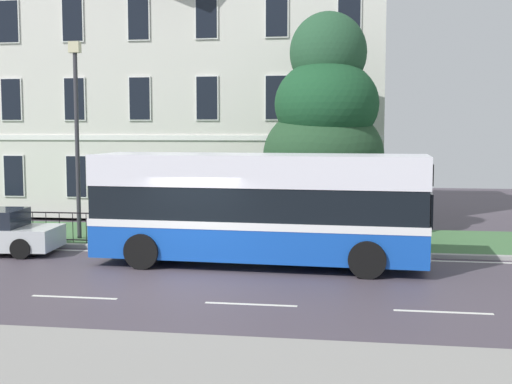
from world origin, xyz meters
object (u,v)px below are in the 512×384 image
at_px(single_decker_bus, 259,207).
at_px(litter_bin, 344,229).
at_px(evergreen_tree, 325,149).
at_px(street_lamp_post, 77,126).
at_px(georgian_townhouse, 197,80).

xyz_separation_m(single_decker_bus, litter_bin, (2.27, 2.69, -0.95)).
bearing_deg(evergreen_tree, litter_bin, -70.62).
relative_size(evergreen_tree, single_decker_bus, 0.87).
height_order(evergreen_tree, street_lamp_post, evergreen_tree).
distance_m(georgian_townhouse, street_lamp_post, 9.19).
distance_m(evergreen_tree, street_lamp_post, 8.30).
height_order(georgian_townhouse, litter_bin, georgian_townhouse).
height_order(georgian_townhouse, single_decker_bus, georgian_townhouse).
height_order(georgian_townhouse, street_lamp_post, georgian_townhouse).
relative_size(single_decker_bus, litter_bin, 8.59).
relative_size(georgian_townhouse, litter_bin, 15.58).
distance_m(single_decker_bus, litter_bin, 3.64).
distance_m(evergreen_tree, single_decker_bus, 5.18).
distance_m(street_lamp_post, litter_bin, 9.33).
bearing_deg(georgian_townhouse, evergreen_tree, -48.38).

